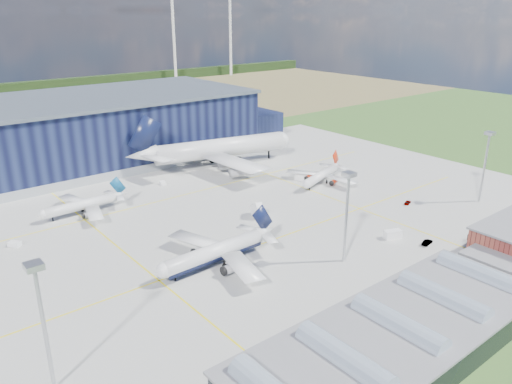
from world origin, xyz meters
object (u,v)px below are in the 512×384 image
hangar (105,130)px  airliner_regional (80,200)px  gse_cart_a (163,183)px  airstair (257,212)px  airliner_navy (214,244)px  light_mast_west (41,307)px  car_b (427,242)px  airliner_red (321,171)px  gse_cart_b (15,244)px  airliner_widebody (221,138)px  light_mast_east (486,155)px  light_mast_center (347,203)px  gse_tug_c (230,156)px  car_a (408,202)px  gse_van_c (393,234)px  gse_van_b (302,178)px

hangar → airliner_regional: bearing=-120.1°
gse_cart_a → airstair: size_ratio=0.54×
airliner_navy → gse_cart_a: 64.22m
light_mast_west → car_b: size_ratio=5.67×
gse_cart_a → airliner_red: bearing=-26.2°
light_mast_west → gse_cart_b: (9.21, 59.54, -14.78)m
airliner_navy → airliner_widebody: bearing=-128.2°
hangar → light_mast_west: (-62.81, -124.80, 3.82)m
light_mast_east → light_mast_center: bearing=180.0°
hangar → light_mast_west: hangar is taller
airliner_red → gse_tug_c: airliner_red is taller
gse_tug_c → car_a: gse_tug_c is taller
light_mast_west → car_a: size_ratio=6.42×
light_mast_west → light_mast_east: bearing=0.0°
gse_cart_b → gse_van_c: size_ratio=0.64×
light_mast_west → light_mast_east: (135.00, 0.00, 0.00)m
airliner_navy → airliner_red: (64.01, 26.69, -1.13)m
airliner_widebody → gse_cart_a: (-29.77, -6.04, -10.48)m
airliner_widebody → airliner_regional: 64.30m
gse_cart_b → airliner_red: bearing=-47.8°
airliner_navy → gse_cart_a: (19.53, 60.96, -5.16)m
gse_tug_c → car_a: (12.49, -78.90, -0.00)m
light_mast_east → airstair: bearing=151.3°
airstair → car_a: size_ratio=1.41×
airliner_widebody → gse_van_b: size_ratio=14.81×
hangar → airliner_red: hangar is taller
light_mast_center → gse_cart_b: size_ratio=7.60×
airliner_regional → car_a: (83.90, -56.90, -3.93)m
hangar → gse_tug_c: 52.65m
airliner_red → airliner_widebody: (-14.71, 40.31, 6.46)m
airliner_widebody → light_mast_west: bearing=-125.2°
airliner_red → car_a: airliner_red is taller
light_mast_center → gse_van_b: 63.85m
airliner_regional → car_b: size_ratio=6.87×
airliner_widebody → gse_cart_b: (-84.06, -25.46, -10.42)m
airstair → light_mast_west: bearing=-139.9°
light_mast_west → airliner_widebody: light_mast_west is taller
gse_cart_b → airstair: bearing=-60.8°
light_mast_center → gse_cart_b: light_mast_center is taller
airliner_navy → gse_van_c: 49.69m
light_mast_east → car_a: 28.14m
car_a → car_b: car_b is taller
gse_van_c → gse_tug_c: bearing=14.5°
airliner_regional → gse_tug_c: 74.83m
gse_van_b → gse_van_c: size_ratio=0.96×
light_mast_east → gse_cart_b: size_ratio=7.60×
airstair → airliner_widebody: bearing=79.6°
light_mast_center → airliner_navy: bearing=145.3°
airliner_widebody → gse_tug_c: size_ratio=24.17×
light_mast_west → car_a: light_mast_west is taller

